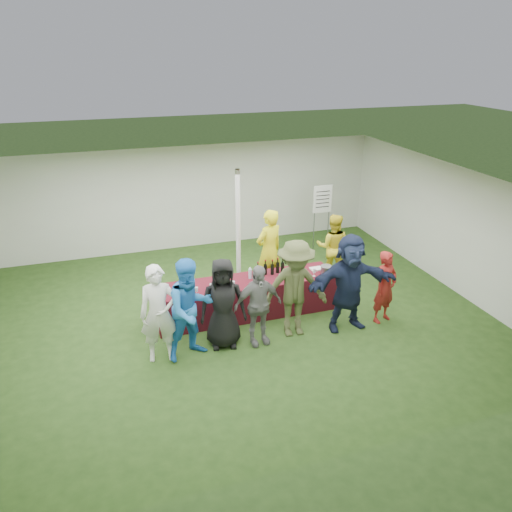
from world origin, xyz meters
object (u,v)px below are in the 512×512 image
object	(u,v)px
staff_pourer	(269,251)
staff_back	(333,247)
dump_bucket	(326,270)
customer_5	(349,283)
serving_table	(247,297)
customer_3	(258,305)
customer_0	(159,314)
wine_list_sign	(322,204)
customer_2	(223,303)
customer_4	(295,289)
customer_6	(385,287)
customer_1	(191,309)

from	to	relation	value
staff_pourer	staff_back	world-z (taller)	staff_pourer
dump_bucket	staff_pourer	xyz separation A→B (m)	(-0.84, 1.11, 0.09)
customer_5	serving_table	bearing A→B (deg)	147.64
serving_table	customer_3	size ratio (longest dim) A/B	2.33
serving_table	customer_3	distance (m)	1.14
staff_back	customer_0	distance (m)	4.70
staff_pourer	customer_5	xyz separation A→B (m)	(0.89, -1.97, 0.02)
serving_table	wine_list_sign	world-z (taller)	wine_list_sign
staff_back	customer_2	xyz separation A→B (m)	(-3.10, -1.96, 0.07)
customer_4	customer_5	world-z (taller)	customer_5
serving_table	customer_6	bearing A→B (deg)	-23.25
customer_0	customer_1	size ratio (longest dim) A/B	0.96
staff_back	customer_2	bearing A→B (deg)	58.78
staff_pourer	customer_6	xyz separation A→B (m)	(1.69, -1.96, -0.20)
staff_back	customer_1	distance (m)	4.26
serving_table	customer_1	distance (m)	1.79
customer_5	customer_4	bearing A→B (deg)	175.26
dump_bucket	staff_back	world-z (taller)	staff_back
wine_list_sign	customer_2	bearing A→B (deg)	-135.53
staff_back	customer_3	size ratio (longest dim) A/B	1.01
wine_list_sign	customer_6	world-z (taller)	wine_list_sign
customer_1	customer_5	xyz separation A→B (m)	(2.99, 0.01, 0.04)
staff_pourer	customer_6	distance (m)	2.60
staff_pourer	dump_bucket	bearing A→B (deg)	105.80
customer_0	customer_2	bearing A→B (deg)	9.28
customer_4	wine_list_sign	bearing A→B (deg)	62.36
wine_list_sign	customer_0	world-z (taller)	wine_list_sign
customer_1	customer_2	world-z (taller)	customer_1
wine_list_sign	customer_4	world-z (taller)	customer_4
customer_2	customer_1	bearing A→B (deg)	-156.01
customer_5	staff_back	bearing A→B (deg)	71.88
customer_1	wine_list_sign	bearing A→B (deg)	25.01
dump_bucket	customer_1	bearing A→B (deg)	-163.54
staff_pourer	customer_6	bearing A→B (deg)	109.61
customer_1	customer_4	bearing A→B (deg)	-13.14
dump_bucket	wine_list_sign	xyz separation A→B (m)	(1.15, 2.71, 0.48)
customer_2	customer_3	bearing A→B (deg)	-3.18
customer_3	dump_bucket	bearing A→B (deg)	21.42
customer_2	customer_0	bearing A→B (deg)	-166.44
serving_table	customer_0	bearing A→B (deg)	-151.22
staff_back	customer_0	world-z (taller)	customer_0
customer_2	customer_4	size ratio (longest dim) A/B	0.89
wine_list_sign	customer_5	distance (m)	3.75
dump_bucket	customer_3	world-z (taller)	customer_3
dump_bucket	customer_1	size ratio (longest dim) A/B	0.13
wine_list_sign	customer_6	distance (m)	3.62
staff_back	customer_3	distance (m)	3.25
wine_list_sign	customer_5	world-z (taller)	customer_5
customer_0	customer_5	distance (m)	3.53
customer_4	customer_5	size ratio (longest dim) A/B	0.99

